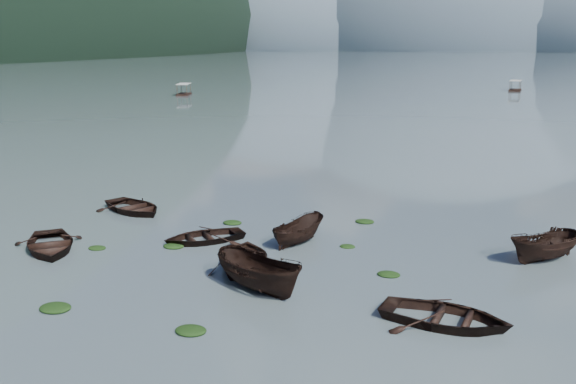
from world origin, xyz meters
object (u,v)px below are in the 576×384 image
(rowboat_3, at_px, (246,264))
(pontoon_centre, at_px, (515,91))
(rowboat_0, at_px, (50,250))
(pontoon_left, at_px, (184,95))

(rowboat_3, distance_m, pontoon_centre, 117.41)
(rowboat_0, bearing_deg, pontoon_centre, 38.74)
(rowboat_3, xyz_separation_m, pontoon_left, (-47.15, 85.22, 0.00))
(pontoon_left, bearing_deg, rowboat_0, -84.85)
(rowboat_0, relative_size, pontoon_centre, 0.87)
(rowboat_0, bearing_deg, pontoon_left, 73.17)
(rowboat_0, xyz_separation_m, pontoon_centre, (23.12, 117.83, 0.00))
(rowboat_0, xyz_separation_m, rowboat_3, (9.89, 1.17, 0.00))
(rowboat_0, height_order, pontoon_centre, pontoon_centre)
(rowboat_3, distance_m, pontoon_left, 97.39)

